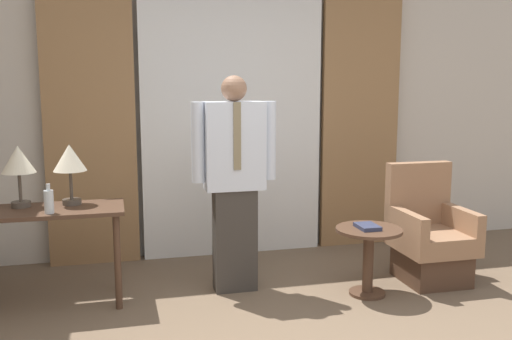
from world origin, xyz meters
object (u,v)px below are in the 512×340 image
at_px(table_lamp_left, 18,162).
at_px(person, 234,177).
at_px(armchair, 429,239).
at_px(desk, 46,226).
at_px(table_lamp_right, 70,161).
at_px(book, 367,227).
at_px(side_table, 368,250).
at_px(bottle_near_edge, 49,201).

distance_m(table_lamp_left, person, 1.57).
distance_m(table_lamp_left, armchair, 3.25).
bearing_deg(desk, table_lamp_right, 30.74).
bearing_deg(armchair, book, -163.49).
height_order(table_lamp_left, side_table, table_lamp_left).
bearing_deg(table_lamp_left, armchair, -5.17).
distance_m(armchair, side_table, 0.66).
bearing_deg(side_table, table_lamp_right, 167.70).
relative_size(table_lamp_left, table_lamp_right, 1.00).
relative_size(bottle_near_edge, side_table, 0.39).
relative_size(desk, book, 5.37).
distance_m(desk, table_lamp_right, 0.50).
bearing_deg(armchair, person, 173.97).
bearing_deg(person, desk, 179.50).
xyz_separation_m(desk, person, (1.38, -0.01, 0.30)).
bearing_deg(armchair, bottle_near_edge, 179.49).
distance_m(table_lamp_right, book, 2.27).
bearing_deg(bottle_near_edge, table_lamp_right, 62.99).
relative_size(desk, table_lamp_right, 2.45).
bearing_deg(side_table, desk, 171.06).
bearing_deg(person, armchair, -6.03).
bearing_deg(desk, side_table, -8.94).
height_order(person, side_table, person).
xyz_separation_m(armchair, side_table, (-0.63, -0.19, 0.02)).
bearing_deg(bottle_near_edge, desk, 105.79).
xyz_separation_m(desk, book, (2.34, -0.37, -0.06)).
distance_m(desk, bottle_near_edge, 0.27).
bearing_deg(desk, person, -0.50).
xyz_separation_m(table_lamp_right, bottle_near_edge, (-0.13, -0.26, -0.24)).
xyz_separation_m(desk, table_lamp_right, (0.18, 0.10, 0.45)).
height_order(table_lamp_left, book, table_lamp_left).
height_order(table_lamp_right, person, person).
height_order(bottle_near_edge, person, person).
distance_m(table_lamp_right, side_table, 2.33).
bearing_deg(person, book, -20.77).
height_order(table_lamp_left, table_lamp_right, same).
relative_size(desk, person, 0.65).
bearing_deg(armchair, desk, 176.53).
distance_m(person, book, 1.08).
distance_m(bottle_near_edge, book, 2.32).
relative_size(desk, bottle_near_edge, 5.29).
height_order(person, armchair, person).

